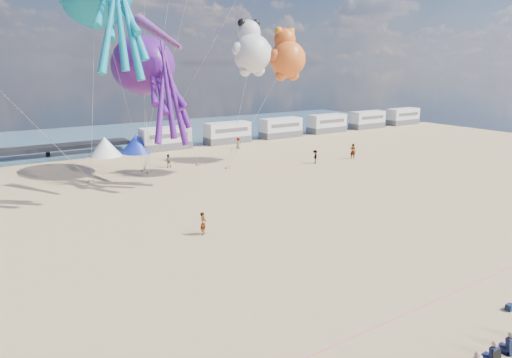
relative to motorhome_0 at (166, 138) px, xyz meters
name	(u,v)px	position (x,y,z in m)	size (l,w,h in m)	color
ground	(342,270)	(-6.00, -40.00, -1.50)	(120.00, 120.00, 0.00)	#D8B37C
water	(92,138)	(-6.00, 15.00, -1.48)	(120.00, 120.00, 0.00)	#3C5D72
motorhome_0	(166,138)	(0.00, 0.00, 0.00)	(6.60, 2.50, 3.00)	silver
motorhome_1	(228,133)	(9.50, 0.00, 0.00)	(6.60, 2.50, 3.00)	silver
motorhome_2	(281,128)	(19.00, 0.00, 0.00)	(6.60, 2.50, 3.00)	silver
motorhome_3	(327,124)	(28.50, 0.00, 0.00)	(6.60, 2.50, 3.00)	silver
motorhome_4	(367,120)	(38.00, 0.00, 0.00)	(6.60, 2.50, 3.00)	silver
motorhome_5	(403,116)	(47.50, 0.00, 0.00)	(6.60, 2.50, 3.00)	silver
tent_white	(105,147)	(-8.00, 0.00, -0.30)	(4.00, 4.00, 2.40)	white
tent_blue	(136,144)	(-4.00, 0.00, -0.30)	(4.00, 4.00, 2.40)	#1933CC
spectator_row	(506,346)	(-6.29, -49.31, -0.85)	(6.10, 0.90, 1.30)	black
cooler_navy	(510,307)	(-2.38, -47.40, -1.35)	(0.38, 0.28, 0.30)	#14223E
rope_line	(417,309)	(-6.00, -45.00, -1.48)	(0.03, 0.03, 34.00)	#F2338C
standing_person	(203,223)	(-9.95, -30.78, -0.72)	(0.57, 0.37, 1.55)	tan
beachgoer_0	(238,143)	(8.47, -4.69, -0.75)	(0.55, 0.36, 1.50)	#7F6659
beachgoer_1	(168,161)	(-3.97, -10.34, -0.75)	(0.73, 0.48, 1.50)	#7F6659
beachgoer_2	(315,157)	(11.00, -17.62, -0.72)	(0.76, 0.59, 1.56)	#7F6659
beachgoer_5	(353,151)	(16.53, -18.11, -0.57)	(1.73, 0.55, 1.87)	#7F6659
sandbag_a	(91,181)	(-12.78, -12.27, -1.39)	(0.50, 0.35, 0.22)	gray
sandbag_b	(150,172)	(-6.64, -11.81, -1.39)	(0.50, 0.35, 0.22)	gray
sandbag_c	(228,168)	(1.22, -14.50, -1.39)	(0.50, 0.35, 0.22)	gray
sandbag_d	(198,165)	(-0.75, -11.25, -1.39)	(0.50, 0.35, 0.22)	gray
sandbag_e	(144,171)	(-6.88, -10.76, -1.39)	(0.50, 0.35, 0.22)	gray
kite_octopus_purple	(142,65)	(-6.55, -11.18, 9.53)	(4.72, 11.02, 12.59)	#51157D
kite_panda	(252,53)	(2.27, -17.83, 10.67)	(4.59, 4.32, 6.49)	silver
kite_teddy_orange	(288,59)	(9.17, -14.50, 10.16)	(4.93, 4.64, 6.95)	orange
windsock_mid	(159,33)	(-7.69, -18.91, 12.20)	(1.00, 5.92, 5.92)	red
windsock_right	(172,94)	(-5.45, -15.81, 6.90)	(0.90, 5.33, 5.33)	red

